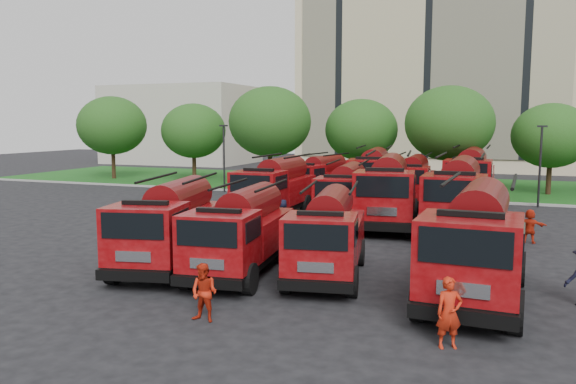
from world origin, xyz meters
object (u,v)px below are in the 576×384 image
object	(u,v)px
firefighter_0	(448,348)
firefighter_4	(282,234)
fire_truck_2	(328,234)
firefighter_5	(529,243)
fire_truck_0	(171,224)
fire_truck_3	(477,242)
fire_truck_4	(276,188)
fire_truck_8	(319,178)
fire_truck_10	(413,181)
fire_truck_11	(470,176)
fire_truck_7	(458,195)
fire_truck_9	(373,175)
fire_truck_5	(346,193)
fire_truck_6	(388,191)
firefighter_1	(205,321)
fire_truck_1	(242,231)

from	to	relation	value
firefighter_0	firefighter_4	bearing A→B (deg)	101.31
fire_truck_2	firefighter_5	world-z (taller)	fire_truck_2
fire_truck_0	firefighter_0	xyz separation A→B (m)	(10.22, -4.20, -1.57)
fire_truck_3	fire_truck_4	distance (m)	15.84
fire_truck_2	fire_truck_8	xyz separation A→B (m)	(-6.08, 18.08, 0.07)
fire_truck_10	fire_truck_11	xyz separation A→B (m)	(3.41, 1.85, 0.23)
fire_truck_7	firefighter_5	world-z (taller)	fire_truck_7
fire_truck_9	fire_truck_5	bearing A→B (deg)	-93.86
fire_truck_9	firefighter_5	size ratio (longest dim) A/B	5.29
fire_truck_10	firefighter_0	bearing A→B (deg)	-81.69
fire_truck_6	fire_truck_8	world-z (taller)	fire_truck_6
fire_truck_0	firefighter_4	bearing A→B (deg)	64.27
fire_truck_4	firefighter_1	distance (m)	16.71
fire_truck_0	firefighter_0	world-z (taller)	fire_truck_0
fire_truck_11	firefighter_5	world-z (taller)	fire_truck_11
fire_truck_1	fire_truck_3	size ratio (longest dim) A/B	0.89
fire_truck_3	firefighter_1	world-z (taller)	fire_truck_3
fire_truck_9	fire_truck_11	xyz separation A→B (m)	(6.28, 0.36, 0.05)
firefighter_0	fire_truck_4	bearing A→B (deg)	98.41
fire_truck_4	fire_truck_11	size ratio (longest dim) A/B	0.92
fire_truck_1	fire_truck_6	bearing A→B (deg)	67.74
fire_truck_5	fire_truck_6	distance (m)	2.43
fire_truck_1	fire_truck_4	size ratio (longest dim) A/B	0.91
fire_truck_1	fire_truck_11	world-z (taller)	fire_truck_11
fire_truck_6	fire_truck_11	world-z (taller)	fire_truck_11
fire_truck_4	fire_truck_8	xyz separation A→B (m)	(0.10, 7.58, -0.14)
fire_truck_2	firefighter_5	xyz separation A→B (m)	(6.76, 8.24, -1.46)
fire_truck_5	firefighter_1	xyz separation A→B (m)	(0.49, -16.17, -1.53)
fire_truck_6	fire_truck_7	world-z (taller)	fire_truck_6
fire_truck_4	fire_truck_9	world-z (taller)	fire_truck_9
fire_truck_1	fire_truck_11	distance (m)	21.48
fire_truck_3	fire_truck_5	bearing A→B (deg)	124.15
fire_truck_11	firefighter_5	bearing A→B (deg)	-73.99
fire_truck_9	fire_truck_10	distance (m)	3.24
fire_truck_1	firefighter_4	size ratio (longest dim) A/B	4.03
fire_truck_3	fire_truck_6	bearing A→B (deg)	115.83
fire_truck_10	firefighter_1	size ratio (longest dim) A/B	4.48
fire_truck_0	fire_truck_3	distance (m)	10.62
fire_truck_0	firefighter_4	xyz separation A→B (m)	(1.63, 7.04, -1.57)
fire_truck_11	fire_truck_8	bearing A→B (deg)	-169.68
fire_truck_3	fire_truck_0	bearing A→B (deg)	-177.53
fire_truck_6	firefighter_4	distance (m)	6.05
fire_truck_0	fire_truck_9	size ratio (longest dim) A/B	0.90
fire_truck_1	fire_truck_10	xyz separation A→B (m)	(3.16, 18.60, 0.11)
fire_truck_5	firefighter_5	world-z (taller)	fire_truck_5
fire_truck_4	fire_truck_6	size ratio (longest dim) A/B	0.90
fire_truck_5	firefighter_1	size ratio (longest dim) A/B	4.40
fire_truck_1	fire_truck_9	distance (m)	20.09
fire_truck_2	fire_truck_9	bearing A→B (deg)	87.43
fire_truck_1	fire_truck_5	bearing A→B (deg)	79.96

